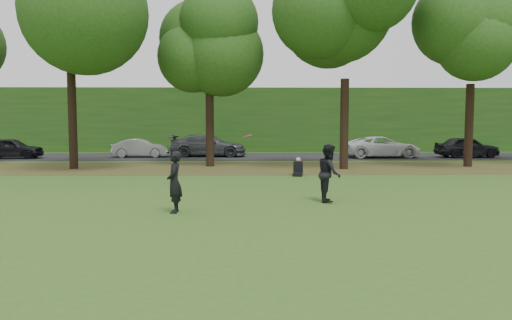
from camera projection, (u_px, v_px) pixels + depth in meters
The scene contains 10 objects.
ground at pixel (285, 215), 13.38m from camera, with size 120.00×120.00×0.00m, color #355C1D.
leaf_litter at pixel (266, 168), 26.34m from camera, with size 60.00×7.00×0.01m, color #49311A.
street at pixel (261, 156), 34.31m from camera, with size 70.00×7.00×0.02m, color black.
far_hedge at pixel (259, 120), 40.08m from camera, with size 70.00×3.00×5.00m, color #1C4B15.
player_left at pixel (174, 182), 13.68m from camera, with size 0.62×0.41×1.70m, color black.
player_right at pixel (329, 173), 15.53m from camera, with size 0.87×0.68×1.80m, color black.
parked_cars at pixel (266, 147), 33.35m from camera, with size 34.12×3.76×1.49m.
frisbee at pixel (247, 136), 14.47m from camera, with size 0.33×0.34×0.11m.
seated_person at pixel (298, 169), 22.72m from camera, with size 0.54×0.79×0.83m.
tree_line at pixel (259, 16), 25.62m from camera, with size 55.30×7.90×12.31m.
Camera 1 is at (-1.05, -13.20, 2.58)m, focal length 35.00 mm.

